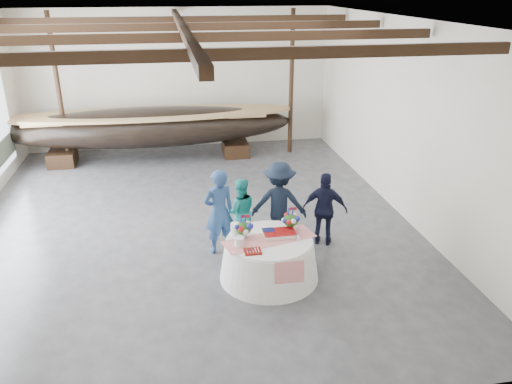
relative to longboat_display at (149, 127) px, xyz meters
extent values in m
cube|color=#3D3D42|center=(1.00, -4.65, -1.07)|extent=(10.00, 12.00, 0.01)
cube|color=silver|center=(1.00, 1.35, 1.18)|extent=(10.00, 0.02, 4.50)
cube|color=silver|center=(1.00, -10.65, 1.18)|extent=(10.00, 0.02, 4.50)
cube|color=silver|center=(6.00, -4.65, 1.18)|extent=(0.02, 12.00, 4.50)
cube|color=white|center=(1.00, -4.65, 3.43)|extent=(10.00, 12.00, 0.01)
cube|color=black|center=(1.00, -8.15, 3.18)|extent=(9.80, 0.12, 0.18)
cube|color=black|center=(1.00, -5.65, 3.18)|extent=(9.80, 0.12, 0.18)
cube|color=black|center=(1.00, -3.15, 3.18)|extent=(9.80, 0.12, 0.18)
cube|color=black|center=(1.00, -0.65, 3.18)|extent=(9.80, 0.12, 0.18)
cube|color=black|center=(1.00, -4.65, 3.31)|extent=(0.15, 11.76, 0.15)
cylinder|color=black|center=(-2.50, 0.00, 1.18)|extent=(0.14, 0.14, 4.50)
cylinder|color=black|center=(4.50, 0.00, 1.18)|extent=(0.14, 0.14, 4.50)
cube|color=black|center=(-2.68, 0.00, -0.85)|extent=(0.78, 1.01, 0.45)
cube|color=black|center=(2.68, 0.00, -0.85)|extent=(0.78, 1.01, 0.45)
ellipsoid|color=black|center=(0.00, 0.00, -0.01)|extent=(8.95, 1.79, 1.23)
cube|color=#9E7A4C|center=(0.00, 0.00, 0.33)|extent=(7.16, 1.17, 0.07)
cone|color=white|center=(2.29, -7.38, -0.68)|extent=(1.88, 1.88, 0.78)
cylinder|color=white|center=(2.29, -7.38, -0.29)|extent=(1.59, 1.59, 0.04)
cube|color=red|center=(2.29, -7.38, -0.26)|extent=(1.82, 0.96, 0.01)
cube|color=white|center=(2.51, -7.26, -0.23)|extent=(0.60, 0.40, 0.07)
cylinder|color=white|center=(1.71, -7.53, -0.18)|extent=(0.18, 0.18, 0.17)
cylinder|color=white|center=(1.71, -7.06, -0.16)|extent=(0.18, 0.18, 0.22)
cube|color=#671009|center=(1.91, -7.80, -0.25)|extent=(0.30, 0.24, 0.03)
cone|color=silver|center=(2.81, -7.50, -0.21)|extent=(0.09, 0.09, 0.12)
imported|color=navy|center=(1.49, -6.22, -0.17)|extent=(0.76, 0.62, 1.81)
imported|color=teal|center=(1.97, -5.91, -0.34)|extent=(0.71, 0.55, 1.46)
imported|color=black|center=(2.78, -6.02, -0.17)|extent=(1.30, 0.93, 1.81)
imported|color=black|center=(3.71, -6.28, -0.27)|extent=(1.02, 0.72, 1.60)
camera|label=1|loc=(0.61, -15.37, 4.11)|focal=35.00mm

